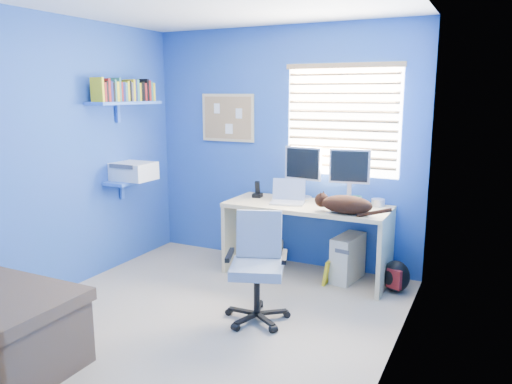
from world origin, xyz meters
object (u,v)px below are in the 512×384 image
at_px(laptop, 287,193).
at_px(tower_pc, 348,258).
at_px(office_chair, 257,280).
at_px(cat, 347,205).
at_px(desk, 307,240).

relative_size(laptop, tower_pc, 0.73).
height_order(laptop, office_chair, laptop).
bearing_deg(cat, laptop, 172.92).
distance_m(desk, cat, 0.67).
bearing_deg(desk, office_chair, -91.23).
distance_m(laptop, cat, 0.67).
bearing_deg(desk, laptop, -167.57).
xyz_separation_m(desk, cat, (0.45, -0.20, 0.45)).
relative_size(laptop, office_chair, 0.38).
relative_size(desk, cat, 3.41).
bearing_deg(laptop, cat, -28.23).
height_order(cat, tower_pc, cat).
bearing_deg(tower_pc, laptop, -159.63).
relative_size(laptop, cat, 0.70).
relative_size(tower_pc, office_chair, 0.52).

